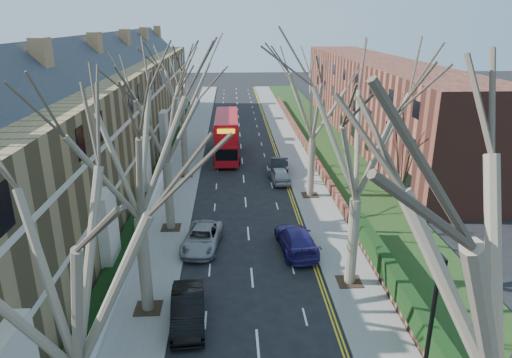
{
  "coord_description": "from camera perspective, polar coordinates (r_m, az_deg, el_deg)",
  "views": [
    {
      "loc": [
        -1.05,
        -14.99,
        14.79
      ],
      "look_at": [
        0.82,
        19.67,
        2.55
      ],
      "focal_mm": 32.0,
      "sensor_mm": 36.0,
      "label": 1
    }
  ],
  "objects": [
    {
      "name": "car_right_far",
      "position": [
        46.25,
        2.94,
        1.8
      ],
      "size": [
        2.15,
        5.0,
        1.6
      ],
      "primitive_type": "imported",
      "rotation": [
        0.0,
        0.0,
        3.05
      ],
      "color": "black",
      "rests_on": "ground"
    },
    {
      "name": "car_right_mid",
      "position": [
        43.53,
        2.9,
        0.57
      ],
      "size": [
        2.13,
        4.44,
        1.46
      ],
      "primitive_type": "imported",
      "rotation": [
        0.0,
        0.0,
        3.24
      ],
      "color": "#9E9FA7",
      "rests_on": "ground"
    },
    {
      "name": "wall_hedge_right",
      "position": [
        23.5,
        20.44,
        -17.57
      ],
      "size": [
        0.7,
        24.0,
        1.8
      ],
      "color": "#533123",
      "rests_on": "ground"
    },
    {
      "name": "tree_right_far",
      "position": [
        38.01,
        7.31,
        10.89
      ],
      "size": [
        10.15,
        10.15,
        14.22
      ],
      "color": "#6C5F4D",
      "rests_on": "ground"
    },
    {
      "name": "tree_left_near",
      "position": [
        13.3,
        -23.45,
        -8.49
      ],
      "size": [
        9.8,
        9.8,
        13.73
      ],
      "color": "#6C5F4D",
      "rests_on": "ground"
    },
    {
      "name": "double_decker_bus",
      "position": [
        51.39,
        -3.67,
        5.3
      ],
      "size": [
        2.83,
        11.05,
        4.62
      ],
      "rotation": [
        0.0,
        0.0,
        3.14
      ],
      "color": "#B10C14",
      "rests_on": "ground"
    },
    {
      "name": "car_left_mid",
      "position": [
        24.42,
        -8.5,
        -15.83
      ],
      "size": [
        1.98,
        4.85,
        1.56
      ],
      "primitive_type": "imported",
      "rotation": [
        0.0,
        0.0,
        0.07
      ],
      "color": "black",
      "rests_on": "ground"
    },
    {
      "name": "lamp_post",
      "position": [
        16.53,
        20.47,
        -20.23
      ],
      "size": [
        0.18,
        0.5,
        8.11
      ],
      "color": "black",
      "rests_on": "ground"
    },
    {
      "name": "car_left_far",
      "position": [
        31.42,
        -6.77,
        -7.36
      ],
      "size": [
        2.98,
        5.33,
        1.41
      ],
      "primitive_type": "imported",
      "rotation": [
        0.0,
        0.0,
        -0.13
      ],
      "color": "gray",
      "rests_on": "ground"
    },
    {
      "name": "flats_right",
      "position": [
        61.66,
        14.64,
        9.66
      ],
      "size": [
        13.97,
        54.0,
        10.0
      ],
      "color": "brown",
      "rests_on": "ground"
    },
    {
      "name": "car_right_near",
      "position": [
        30.94,
        5.07,
        -7.55
      ],
      "size": [
        2.71,
        5.66,
        1.59
      ],
      "primitive_type": "imported",
      "rotation": [
        0.0,
        0.0,
        3.23
      ],
      "color": "navy",
      "rests_on": "ground"
    },
    {
      "name": "pavement_right",
      "position": [
        56.41,
        4.22,
        4.24
      ],
      "size": [
        3.0,
        102.0,
        0.12
      ],
      "primitive_type": "cube",
      "color": "slate",
      "rests_on": "ground"
    },
    {
      "name": "tree_left_far",
      "position": [
        31.83,
        -11.58,
        9.0
      ],
      "size": [
        10.15,
        10.15,
        14.22
      ],
      "color": "#6C5F4D",
      "rests_on": "ground"
    },
    {
      "name": "pavement_left",
      "position": [
        56.18,
        -8.05,
        4.04
      ],
      "size": [
        3.0,
        102.0,
        0.12
      ],
      "primitive_type": "cube",
      "color": "slate",
      "rests_on": "ground"
    },
    {
      "name": "tree_right_mid",
      "position": [
        24.53,
        13.06,
        6.61
      ],
      "size": [
        10.5,
        10.5,
        14.71
      ],
      "color": "#6C5F4D",
      "rests_on": "ground"
    },
    {
      "name": "tree_left_dist",
      "position": [
        43.56,
        -9.41,
        12.28
      ],
      "size": [
        10.5,
        10.5,
        14.71
      ],
      "color": "#6C5F4D",
      "rests_on": "ground"
    },
    {
      "name": "terrace_left",
      "position": [
        48.58,
        -18.21,
        7.48
      ],
      "size": [
        9.7,
        78.0,
        13.6
      ],
      "color": "olive",
      "rests_on": "ground"
    },
    {
      "name": "front_wall_left",
      "position": [
        48.58,
        -10.76,
        2.12
      ],
      "size": [
        0.3,
        78.0,
        1.0
      ],
      "color": "white",
      "rests_on": "ground"
    },
    {
      "name": "tree_left_mid",
      "position": [
        22.13,
        -15.18,
        5.06
      ],
      "size": [
        10.5,
        10.5,
        14.71
      ],
      "color": "#6C5F4D",
      "rests_on": "ground"
    },
    {
      "name": "grass_verge_right",
      "position": [
        57.12,
        8.72,
        4.36
      ],
      "size": [
        6.0,
        102.0,
        0.06
      ],
      "color": "#1D3513",
      "rests_on": "ground"
    }
  ]
}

